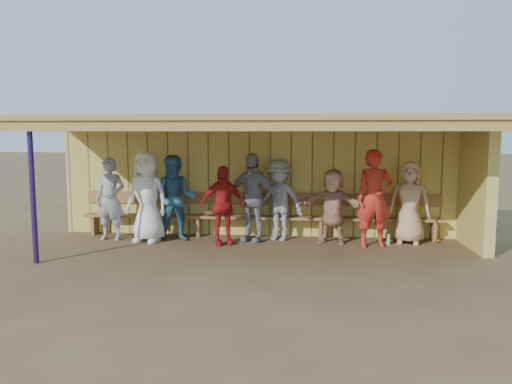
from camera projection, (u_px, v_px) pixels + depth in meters
ground at (254, 248)px, 9.55m from camera, size 90.00×90.00×0.00m
player_a at (110, 199)px, 10.25m from camera, size 0.64×0.44×1.70m
player_b at (147, 197)px, 10.07m from camera, size 1.01×0.78×1.84m
player_c at (176, 198)px, 10.17m from camera, size 0.91×0.74×1.76m
player_d at (222, 205)px, 9.83m from camera, size 0.99×0.73×1.56m
player_e at (279, 200)px, 10.21m from camera, size 1.23×1.00×1.67m
player_f at (333, 206)px, 9.93m from camera, size 1.46×0.78×1.50m
player_g at (374, 198)px, 9.60m from camera, size 0.74×0.53×1.90m
player_h at (409, 202)px, 9.91m from camera, size 0.90×0.69×1.65m
player_extra at (252, 197)px, 10.11m from camera, size 1.14×0.77×1.80m
dugout_structure at (277, 158)px, 9.99m from camera, size 8.80×3.20×2.50m
bench at (259, 212)px, 10.59m from camera, size 7.60×0.34×0.93m
dugout_equipment at (230, 214)px, 10.52m from camera, size 6.13×0.62×0.80m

